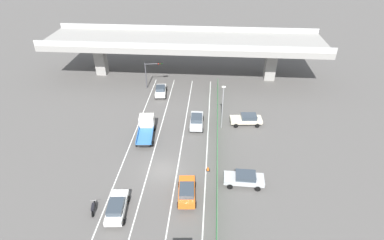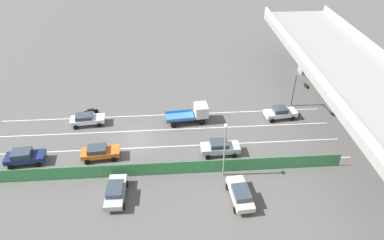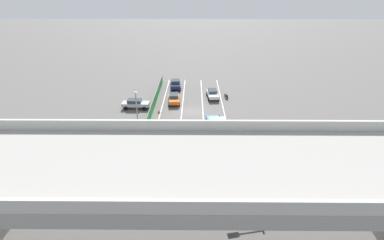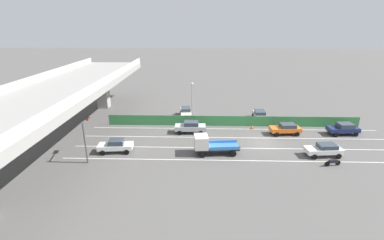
{
  "view_description": "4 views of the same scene",
  "coord_description": "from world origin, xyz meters",
  "px_view_note": "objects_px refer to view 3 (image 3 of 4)",
  "views": [
    {
      "loc": [
        5.48,
        -26.26,
        24.72
      ],
      "look_at": [
        2.79,
        9.58,
        1.11
      ],
      "focal_mm": 27.97,
      "sensor_mm": 36.0,
      "label": 1
    },
    {
      "loc": [
        34.57,
        4.28,
        26.41
      ],
      "look_at": [
        -1.68,
        6.89,
        1.37
      ],
      "focal_mm": 32.83,
      "sensor_mm": 36.0,
      "label": 2
    },
    {
      "loc": [
        -0.32,
        44.77,
        18.73
      ],
      "look_at": [
        -0.0,
        7.23,
        1.81
      ],
      "focal_mm": 27.91,
      "sensor_mm": 36.0,
      "label": 3
    },
    {
      "loc": [
        -34.38,
        8.4,
        15.12
      ],
      "look_at": [
        2.27,
        9.49,
        2.38
      ],
      "focal_mm": 26.01,
      "sensor_mm": 36.0,
      "label": 4
    }
  ],
  "objects_px": {
    "car_taxi_orange": "(174,98)",
    "flatbed_truck_blue": "(217,124)",
    "traffic_light": "(246,167)",
    "traffic_cone": "(159,111)",
    "car_sedan_white": "(213,94)",
    "car_sedan_navy": "(176,84)",
    "street_lamp": "(137,111)",
    "car_hatchback_white": "(223,174)",
    "motorcycle": "(226,96)",
    "parked_wagon_silver": "(135,103)",
    "parked_sedan_cream": "(109,137)",
    "car_sedan_silver": "(166,134)"
  },
  "relations": [
    {
      "from": "car_hatchback_white",
      "to": "traffic_light",
      "type": "distance_m",
      "value": 4.13
    },
    {
      "from": "car_hatchback_white",
      "to": "car_sedan_white",
      "type": "bearing_deg",
      "value": -90.73
    },
    {
      "from": "car_hatchback_white",
      "to": "parked_wagon_silver",
      "type": "height_order",
      "value": "car_hatchback_white"
    },
    {
      "from": "parked_wagon_silver",
      "to": "street_lamp",
      "type": "distance_m",
      "value": 11.84
    },
    {
      "from": "parked_sedan_cream",
      "to": "traffic_light",
      "type": "bearing_deg",
      "value": 146.05
    },
    {
      "from": "car_sedan_silver",
      "to": "parked_wagon_silver",
      "type": "distance_m",
      "value": 12.78
    },
    {
      "from": "car_hatchback_white",
      "to": "car_sedan_white",
      "type": "height_order",
      "value": "car_hatchback_white"
    },
    {
      "from": "flatbed_truck_blue",
      "to": "car_taxi_orange",
      "type": "bearing_deg",
      "value": -59.42
    },
    {
      "from": "car_hatchback_white",
      "to": "street_lamp",
      "type": "xyz_separation_m",
      "value": [
        10.32,
        -9.14,
        3.22
      ]
    },
    {
      "from": "car_sedan_white",
      "to": "traffic_light",
      "type": "height_order",
      "value": "traffic_light"
    },
    {
      "from": "car_hatchback_white",
      "to": "car_taxi_orange",
      "type": "bearing_deg",
      "value": -73.96
    },
    {
      "from": "car_hatchback_white",
      "to": "car_sedan_white",
      "type": "relative_size",
      "value": 0.98
    },
    {
      "from": "car_sedan_navy",
      "to": "street_lamp",
      "type": "bearing_deg",
      "value": 80.69
    },
    {
      "from": "motorcycle",
      "to": "parked_sedan_cream",
      "type": "distance_m",
      "value": 24.15
    },
    {
      "from": "car_hatchback_white",
      "to": "traffic_cone",
      "type": "bearing_deg",
      "value": -64.62
    },
    {
      "from": "car_sedan_white",
      "to": "motorcycle",
      "type": "distance_m",
      "value": 2.55
    },
    {
      "from": "car_hatchback_white",
      "to": "parked_sedan_cream",
      "type": "distance_m",
      "value": 16.11
    },
    {
      "from": "car_taxi_orange",
      "to": "flatbed_truck_blue",
      "type": "height_order",
      "value": "flatbed_truck_blue"
    },
    {
      "from": "traffic_light",
      "to": "traffic_cone",
      "type": "relative_size",
      "value": 7.96
    },
    {
      "from": "car_taxi_orange",
      "to": "flatbed_truck_blue",
      "type": "distance_m",
      "value": 13.08
    },
    {
      "from": "traffic_light",
      "to": "parked_sedan_cream",
      "type": "bearing_deg",
      "value": -33.95
    },
    {
      "from": "car_hatchback_white",
      "to": "traffic_cone",
      "type": "height_order",
      "value": "car_hatchback_white"
    },
    {
      "from": "car_hatchback_white",
      "to": "car_sedan_silver",
      "type": "height_order",
      "value": "car_sedan_silver"
    },
    {
      "from": "car_hatchback_white",
      "to": "car_taxi_orange",
      "type": "distance_m",
      "value": 23.63
    },
    {
      "from": "flatbed_truck_blue",
      "to": "car_sedan_white",
      "type": "bearing_deg",
      "value": -90.84
    },
    {
      "from": "motorcycle",
      "to": "traffic_light",
      "type": "bearing_deg",
      "value": 87.92
    },
    {
      "from": "car_sedan_silver",
      "to": "motorcycle",
      "type": "distance_m",
      "value": 18.88
    },
    {
      "from": "parked_wagon_silver",
      "to": "car_hatchback_white",
      "type": "bearing_deg",
      "value": 122.25
    },
    {
      "from": "flatbed_truck_blue",
      "to": "traffic_light",
      "type": "distance_m",
      "value": 14.4
    },
    {
      "from": "motorcycle",
      "to": "traffic_cone",
      "type": "xyz_separation_m",
      "value": [
        11.52,
        6.99,
        -0.18
      ]
    },
    {
      "from": "flatbed_truck_blue",
      "to": "traffic_cone",
      "type": "relative_size",
      "value": 9.21
    },
    {
      "from": "car_sedan_silver",
      "to": "car_taxi_orange",
      "type": "distance_m",
      "value": 13.7
    },
    {
      "from": "car_sedan_silver",
      "to": "street_lamp",
      "type": "distance_m",
      "value": 4.79
    },
    {
      "from": "flatbed_truck_blue",
      "to": "parked_sedan_cream",
      "type": "xyz_separation_m",
      "value": [
        14.12,
        3.47,
        -0.34
      ]
    },
    {
      "from": "car_taxi_orange",
      "to": "traffic_light",
      "type": "height_order",
      "value": "traffic_light"
    },
    {
      "from": "car_taxi_orange",
      "to": "parked_sedan_cream",
      "type": "height_order",
      "value": "parked_sedan_cream"
    },
    {
      "from": "traffic_light",
      "to": "traffic_cone",
      "type": "bearing_deg",
      "value": -63.38
    },
    {
      "from": "flatbed_truck_blue",
      "to": "street_lamp",
      "type": "relative_size",
      "value": 0.83
    },
    {
      "from": "car_sedan_white",
      "to": "flatbed_truck_blue",
      "type": "xyz_separation_m",
      "value": [
        0.2,
        13.89,
        0.36
      ]
    },
    {
      "from": "car_sedan_silver",
      "to": "traffic_light",
      "type": "xyz_separation_m",
      "value": [
        -8.55,
        11.69,
        2.52
      ]
    },
    {
      "from": "car_sedan_navy",
      "to": "street_lamp",
      "type": "distance_m",
      "value": 22.36
    },
    {
      "from": "car_sedan_silver",
      "to": "car_sedan_white",
      "type": "xyz_separation_m",
      "value": [
        -7.05,
        -16.33,
        -0.08
      ]
    },
    {
      "from": "flatbed_truck_blue",
      "to": "parked_sedan_cream",
      "type": "height_order",
      "value": "flatbed_truck_blue"
    },
    {
      "from": "car_sedan_navy",
      "to": "flatbed_truck_blue",
      "type": "xyz_separation_m",
      "value": [
        -6.86,
        19.53,
        0.3
      ]
    },
    {
      "from": "motorcycle",
      "to": "parked_sedan_cream",
      "type": "bearing_deg",
      "value": 45.77
    },
    {
      "from": "car_sedan_silver",
      "to": "flatbed_truck_blue",
      "type": "height_order",
      "value": "flatbed_truck_blue"
    },
    {
      "from": "motorcycle",
      "to": "traffic_light",
      "type": "distance_m",
      "value": 28.13
    },
    {
      "from": "street_lamp",
      "to": "car_taxi_orange",
      "type": "bearing_deg",
      "value": -105.6
    },
    {
      "from": "car_sedan_navy",
      "to": "car_hatchback_white",
      "type": "xyz_separation_m",
      "value": [
        -6.74,
        30.99,
        -0.03
      ]
    },
    {
      "from": "car_hatchback_white",
      "to": "flatbed_truck_blue",
      "type": "xyz_separation_m",
      "value": [
        -0.12,
        -11.46,
        0.34
      ]
    }
  ]
}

